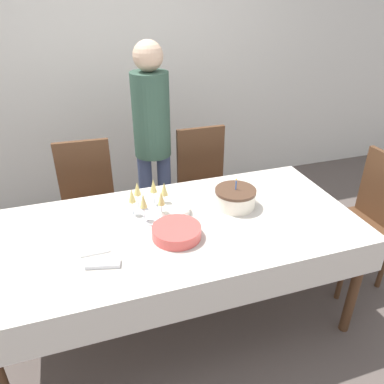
{
  "coord_description": "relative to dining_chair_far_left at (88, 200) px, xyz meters",
  "views": [
    {
      "loc": [
        -0.48,
        -1.73,
        1.94
      ],
      "look_at": [
        0.13,
        0.14,
        0.86
      ],
      "focal_mm": 35.0,
      "sensor_mm": 36.0,
      "label": 1
    }
  ],
  "objects": [
    {
      "name": "ground_plane",
      "position": [
        0.46,
        -0.82,
        -0.53
      ],
      "size": [
        12.0,
        12.0,
        0.0
      ],
      "primitive_type": "plane",
      "color": "#564C47"
    },
    {
      "name": "wall_back",
      "position": [
        0.46,
        1.06,
        0.82
      ],
      "size": [
        8.0,
        0.05,
        2.7
      ],
      "color": "silver",
      "rests_on": "ground_plane"
    },
    {
      "name": "dining_table",
      "position": [
        0.46,
        -0.82,
        0.1
      ],
      "size": [
        2.11,
        1.01,
        0.74
      ],
      "color": "silver",
      "rests_on": "ground_plane"
    },
    {
      "name": "dining_chair_far_left",
      "position": [
        0.0,
        0.0,
        0.0
      ],
      "size": [
        0.44,
        0.44,
        0.97
      ],
      "color": "#51331E",
      "rests_on": "ground_plane"
    },
    {
      "name": "dining_chair_far_right",
      "position": [
        0.93,
        0.0,
        0.0
      ],
      "size": [
        0.42,
        0.42,
        0.97
      ],
      "color": "#51331E",
      "rests_on": "ground_plane"
    },
    {
      "name": "dining_chair_right_end",
      "position": [
        1.84,
        -0.82,
        0.0
      ],
      "size": [
        0.43,
        0.43,
        0.97
      ],
      "color": "#51331E",
      "rests_on": "ground_plane"
    },
    {
      "name": "birthday_cake",
      "position": [
        0.86,
        -0.73,
        0.26
      ],
      "size": [
        0.25,
        0.25,
        0.19
      ],
      "color": "silver",
      "rests_on": "dining_table"
    },
    {
      "name": "champagne_tray",
      "position": [
        0.34,
        -0.64,
        0.29
      ],
      "size": [
        0.31,
        0.31,
        0.18
      ],
      "color": "silver",
      "rests_on": "dining_table"
    },
    {
      "name": "plate_stack_main",
      "position": [
        0.43,
        -0.93,
        0.24
      ],
      "size": [
        0.27,
        0.27,
        0.06
      ],
      "color": "#CC4C47",
      "rests_on": "dining_table"
    },
    {
      "name": "plate_stack_dessert",
      "position": [
        0.48,
        -0.69,
        0.23
      ],
      "size": [
        0.19,
        0.19,
        0.04
      ],
      "color": "silver",
      "rests_on": "dining_table"
    },
    {
      "name": "cake_knife",
      "position": [
        0.93,
        -0.96,
        0.21
      ],
      "size": [
        0.3,
        0.06,
        0.0
      ],
      "color": "silver",
      "rests_on": "dining_table"
    },
    {
      "name": "fork_pile",
      "position": [
        0.02,
        -1.05,
        0.21
      ],
      "size": [
        0.18,
        0.1,
        0.02
      ],
      "color": "silver",
      "rests_on": "dining_table"
    },
    {
      "name": "napkin_pile",
      "position": [
        -0.01,
        -0.88,
        0.21
      ],
      "size": [
        0.15,
        0.15,
        0.01
      ],
      "color": "white",
      "rests_on": "dining_table"
    },
    {
      "name": "person_standing",
      "position": [
        0.54,
        0.11,
        0.45
      ],
      "size": [
        0.28,
        0.28,
        1.63
      ],
      "color": "#3F4C72",
      "rests_on": "ground_plane"
    }
  ]
}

